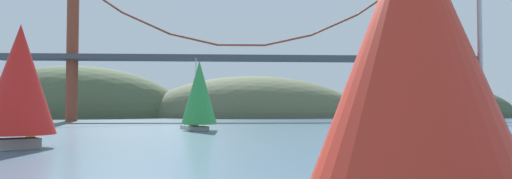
{
  "coord_description": "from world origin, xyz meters",
  "views": [
    {
      "loc": [
        -2.5,
        -17.84,
        3.36
      ],
      "look_at": [
        0.0,
        27.27,
        5.14
      ],
      "focal_mm": 31.76,
      "sensor_mm": 36.0,
      "label": 1
    }
  ],
  "objects_px": {
    "sailboat_white_mainsail": "(459,95)",
    "sailboat_orange_sail": "(465,103)",
    "sailboat_green_sail": "(199,94)",
    "sailboat_red_spinnaker": "(18,83)",
    "sailboat_scarlet_sail": "(418,53)",
    "channel_buoy": "(31,134)"
  },
  "relations": [
    {
      "from": "sailboat_scarlet_sail",
      "to": "sailboat_orange_sail",
      "type": "height_order",
      "value": "sailboat_scarlet_sail"
    },
    {
      "from": "sailboat_white_mainsail",
      "to": "sailboat_scarlet_sail",
      "type": "distance_m",
      "value": 59.96
    },
    {
      "from": "sailboat_white_mainsail",
      "to": "channel_buoy",
      "type": "xyz_separation_m",
      "value": [
        -56.66,
        -13.46,
        -4.76
      ]
    },
    {
      "from": "sailboat_red_spinnaker",
      "to": "sailboat_scarlet_sail",
      "type": "relative_size",
      "value": 1.12
    },
    {
      "from": "sailboat_white_mainsail",
      "to": "channel_buoy",
      "type": "relative_size",
      "value": 4.15
    },
    {
      "from": "sailboat_red_spinnaker",
      "to": "sailboat_white_mainsail",
      "type": "height_order",
      "value": "sailboat_red_spinnaker"
    },
    {
      "from": "sailboat_green_sail",
      "to": "channel_buoy",
      "type": "relative_size",
      "value": 4.05
    },
    {
      "from": "sailboat_scarlet_sail",
      "to": "sailboat_white_mainsail",
      "type": "bearing_deg",
      "value": 61.6
    },
    {
      "from": "sailboat_red_spinnaker",
      "to": "sailboat_scarlet_sail",
      "type": "bearing_deg",
      "value": -47.05
    },
    {
      "from": "sailboat_scarlet_sail",
      "to": "sailboat_orange_sail",
      "type": "bearing_deg",
      "value": 60.37
    },
    {
      "from": "sailboat_red_spinnaker",
      "to": "sailboat_green_sail",
      "type": "bearing_deg",
      "value": 65.37
    },
    {
      "from": "sailboat_scarlet_sail",
      "to": "sailboat_orange_sail",
      "type": "distance_m",
      "value": 45.21
    },
    {
      "from": "sailboat_green_sail",
      "to": "sailboat_orange_sail",
      "type": "xyz_separation_m",
      "value": [
        32.55,
        -13.22,
        -1.45
      ]
    },
    {
      "from": "sailboat_green_sail",
      "to": "sailboat_scarlet_sail",
      "type": "xyz_separation_m",
      "value": [
        10.2,
        -52.5,
        -0.31
      ]
    },
    {
      "from": "sailboat_orange_sail",
      "to": "channel_buoy",
      "type": "height_order",
      "value": "sailboat_orange_sail"
    },
    {
      "from": "sailboat_red_spinnaker",
      "to": "sailboat_scarlet_sail",
      "type": "height_order",
      "value": "sailboat_red_spinnaker"
    },
    {
      "from": "sailboat_red_spinnaker",
      "to": "sailboat_white_mainsail",
      "type": "bearing_deg",
      "value": 28.6
    },
    {
      "from": "sailboat_green_sail",
      "to": "sailboat_white_mainsail",
      "type": "height_order",
      "value": "sailboat_white_mainsail"
    },
    {
      "from": "sailboat_white_mainsail",
      "to": "sailboat_orange_sail",
      "type": "bearing_deg",
      "value": -114.64
    },
    {
      "from": "sailboat_red_spinnaker",
      "to": "channel_buoy",
      "type": "xyz_separation_m",
      "value": [
        -5.17,
        14.61,
        -5.01
      ]
    },
    {
      "from": "sailboat_green_sail",
      "to": "sailboat_red_spinnaker",
      "type": "distance_m",
      "value": 30.62
    },
    {
      "from": "sailboat_green_sail",
      "to": "sailboat_orange_sail",
      "type": "height_order",
      "value": "sailboat_green_sail"
    }
  ]
}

